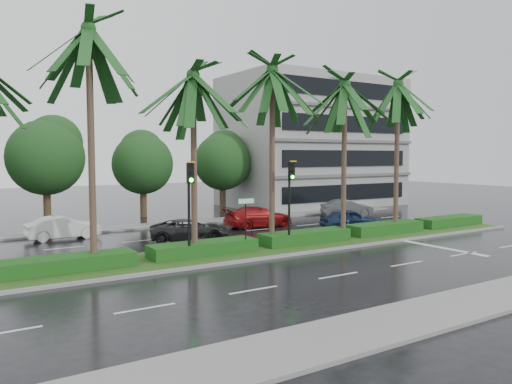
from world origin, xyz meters
TOP-DOWN VIEW (x-y plane):
  - ground at (0.00, 0.00)m, footprint 120.00×120.00m
  - near_sidewalk at (0.00, -10.20)m, footprint 40.00×2.40m
  - far_sidewalk at (0.00, 12.00)m, footprint 40.00×2.00m
  - median at (0.00, 1.00)m, footprint 36.00×4.00m
  - hedge at (0.00, 1.00)m, footprint 35.20×1.40m
  - lane_markings at (3.04, -0.43)m, footprint 34.00×13.06m
  - palm_row at (-1.25, 1.02)m, footprint 26.30×4.20m
  - signal_median_left at (-4.00, 0.30)m, footprint 0.34×0.42m
  - signal_median_right at (1.50, 0.30)m, footprint 0.34×0.42m
  - street_sign at (-1.00, 0.48)m, footprint 0.95×0.09m
  - bg_trees at (-0.50, 17.59)m, footprint 33.04×5.28m
  - building at (17.00, 18.00)m, footprint 16.00×10.00m
  - car_white at (-7.47, 9.91)m, footprint 1.56×4.08m
  - car_darkgrey at (-1.60, 5.52)m, footprint 3.44×4.85m
  - car_red at (4.50, 7.92)m, footprint 2.11×4.81m
  - car_blue at (9.00, 4.00)m, footprint 2.67×4.12m
  - car_grey at (13.50, 9.14)m, footprint 2.85×4.24m

SIDE VIEW (x-z plane):
  - ground at x=0.00m, z-range 0.00..0.00m
  - lane_markings at x=3.04m, z-range 0.00..0.01m
  - near_sidewalk at x=0.00m, z-range 0.00..0.12m
  - far_sidewalk at x=0.00m, z-range 0.00..0.12m
  - median at x=0.00m, z-range 0.00..0.16m
  - hedge at x=0.00m, z-range 0.15..0.75m
  - car_darkgrey at x=-1.60m, z-range 0.00..1.23m
  - car_blue at x=9.00m, z-range 0.00..1.30m
  - car_grey at x=13.50m, z-range 0.00..1.32m
  - car_white at x=-7.47m, z-range 0.00..1.33m
  - car_red at x=4.50m, z-range 0.00..1.38m
  - street_sign at x=-1.00m, z-range 0.82..3.42m
  - signal_median_left at x=-4.00m, z-range 0.82..5.18m
  - signal_median_right at x=1.50m, z-range 0.82..5.18m
  - bg_trees at x=-0.50m, z-range 0.83..8.46m
  - building at x=17.00m, z-range 0.00..12.00m
  - palm_row at x=-1.25m, z-range 2.99..13.51m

